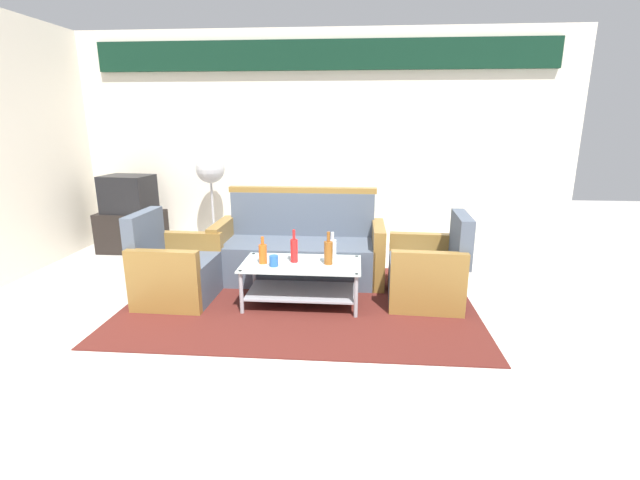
{
  "coord_description": "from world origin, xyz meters",
  "views": [
    {
      "loc": [
        0.47,
        -3.0,
        1.7
      ],
      "look_at": [
        0.15,
        0.87,
        0.65
      ],
      "focal_mm": 25.2,
      "sensor_mm": 36.0,
      "label": 1
    }
  ],
  "objects_px": {
    "bottle_brown": "(328,252)",
    "tv_stand": "(132,231)",
    "armchair_right": "(428,273)",
    "bottle_clear": "(332,248)",
    "couch": "(300,251)",
    "pedestal_fan": "(211,175)",
    "coffee_table": "(302,277)",
    "bottle_orange": "(263,253)",
    "bottle_red": "(294,250)",
    "television": "(128,194)",
    "armchair_left": "(175,271)",
    "cup": "(274,261)"
  },
  "relations": [
    {
      "from": "bottle_orange",
      "to": "pedestal_fan",
      "type": "height_order",
      "value": "pedestal_fan"
    },
    {
      "from": "bottle_red",
      "to": "bottle_clear",
      "type": "bearing_deg",
      "value": 23.09
    },
    {
      "from": "bottle_brown",
      "to": "television",
      "type": "xyz_separation_m",
      "value": [
        -2.71,
        1.63,
        0.23
      ]
    },
    {
      "from": "bottle_orange",
      "to": "pedestal_fan",
      "type": "xyz_separation_m",
      "value": [
        -1.01,
        1.71,
        0.51
      ]
    },
    {
      "from": "tv_stand",
      "to": "bottle_brown",
      "type": "bearing_deg",
      "value": -31.07
    },
    {
      "from": "bottle_red",
      "to": "bottle_clear",
      "type": "xyz_separation_m",
      "value": [
        0.35,
        0.15,
        -0.02
      ]
    },
    {
      "from": "bottle_clear",
      "to": "television",
      "type": "height_order",
      "value": "television"
    },
    {
      "from": "armchair_right",
      "to": "bottle_clear",
      "type": "relative_size",
      "value": 3.31
    },
    {
      "from": "bottle_clear",
      "to": "cup",
      "type": "height_order",
      "value": "bottle_clear"
    },
    {
      "from": "bottle_brown",
      "to": "bottle_clear",
      "type": "height_order",
      "value": "bottle_brown"
    },
    {
      "from": "television",
      "to": "armchair_left",
      "type": "bearing_deg",
      "value": 134.42
    },
    {
      "from": "bottle_clear",
      "to": "tv_stand",
      "type": "distance_m",
      "value": 3.11
    },
    {
      "from": "television",
      "to": "bottle_red",
      "type": "bearing_deg",
      "value": 153.01
    },
    {
      "from": "armchair_left",
      "to": "armchair_right",
      "type": "bearing_deg",
      "value": 94.6
    },
    {
      "from": "cup",
      "to": "armchair_left",
      "type": "bearing_deg",
      "value": 172.03
    },
    {
      "from": "armchair_left",
      "to": "tv_stand",
      "type": "xyz_separation_m",
      "value": [
        -1.23,
        1.59,
        -0.03
      ]
    },
    {
      "from": "couch",
      "to": "pedestal_fan",
      "type": "bearing_deg",
      "value": -37.08
    },
    {
      "from": "armchair_left",
      "to": "cup",
      "type": "bearing_deg",
      "value": 83.31
    },
    {
      "from": "couch",
      "to": "television",
      "type": "xyz_separation_m",
      "value": [
        -2.35,
        0.91,
        0.44
      ]
    },
    {
      "from": "couch",
      "to": "coffee_table",
      "type": "relative_size",
      "value": 1.64
    },
    {
      "from": "couch",
      "to": "bottle_orange",
      "type": "xyz_separation_m",
      "value": [
        -0.25,
        -0.75,
        0.19
      ]
    },
    {
      "from": "armchair_left",
      "to": "tv_stand",
      "type": "relative_size",
      "value": 1.06
    },
    {
      "from": "armchair_left",
      "to": "cup",
      "type": "height_order",
      "value": "armchair_left"
    },
    {
      "from": "coffee_table",
      "to": "bottle_orange",
      "type": "relative_size",
      "value": 4.34
    },
    {
      "from": "couch",
      "to": "pedestal_fan",
      "type": "height_order",
      "value": "pedestal_fan"
    },
    {
      "from": "armchair_right",
      "to": "bottle_orange",
      "type": "bearing_deg",
      "value": 100.53
    },
    {
      "from": "pedestal_fan",
      "to": "couch",
      "type": "bearing_deg",
      "value": -37.21
    },
    {
      "from": "armchair_right",
      "to": "couch",
      "type": "bearing_deg",
      "value": 70.12
    },
    {
      "from": "bottle_red",
      "to": "cup",
      "type": "height_order",
      "value": "bottle_red"
    },
    {
      "from": "bottle_brown",
      "to": "pedestal_fan",
      "type": "bearing_deg",
      "value": 133.83
    },
    {
      "from": "tv_stand",
      "to": "bottle_orange",
      "type": "bearing_deg",
      "value": -38.21
    },
    {
      "from": "tv_stand",
      "to": "television",
      "type": "distance_m",
      "value": 0.5
    },
    {
      "from": "cup",
      "to": "television",
      "type": "height_order",
      "value": "television"
    },
    {
      "from": "armchair_right",
      "to": "cup",
      "type": "height_order",
      "value": "armchair_right"
    },
    {
      "from": "coffee_table",
      "to": "tv_stand",
      "type": "bearing_deg",
      "value": 146.53
    },
    {
      "from": "couch",
      "to": "bottle_brown",
      "type": "height_order",
      "value": "couch"
    },
    {
      "from": "coffee_table",
      "to": "couch",
      "type": "bearing_deg",
      "value": 98.27
    },
    {
      "from": "bottle_clear",
      "to": "bottle_orange",
      "type": "distance_m",
      "value": 0.66
    },
    {
      "from": "couch",
      "to": "bottle_red",
      "type": "relative_size",
      "value": 5.81
    },
    {
      "from": "coffee_table",
      "to": "bottle_orange",
      "type": "height_order",
      "value": "bottle_orange"
    },
    {
      "from": "cup",
      "to": "television",
      "type": "bearing_deg",
      "value": 142.0
    },
    {
      "from": "tv_stand",
      "to": "television",
      "type": "bearing_deg",
      "value": 83.2
    },
    {
      "from": "bottle_red",
      "to": "bottle_orange",
      "type": "xyz_separation_m",
      "value": [
        -0.28,
        -0.06,
        -0.02
      ]
    },
    {
      "from": "bottle_clear",
      "to": "pedestal_fan",
      "type": "distance_m",
      "value": 2.28
    },
    {
      "from": "cup",
      "to": "pedestal_fan",
      "type": "height_order",
      "value": "pedestal_fan"
    },
    {
      "from": "armchair_right",
      "to": "bottle_orange",
      "type": "xyz_separation_m",
      "value": [
        -1.54,
        -0.21,
        0.22
      ]
    },
    {
      "from": "armchair_right",
      "to": "tv_stand",
      "type": "height_order",
      "value": "armchair_right"
    },
    {
      "from": "armchair_right",
      "to": "bottle_clear",
      "type": "distance_m",
      "value": 0.94
    },
    {
      "from": "bottle_clear",
      "to": "television",
      "type": "bearing_deg",
      "value": 152.08
    },
    {
      "from": "bottle_brown",
      "to": "tv_stand",
      "type": "bearing_deg",
      "value": 148.93
    }
  ]
}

